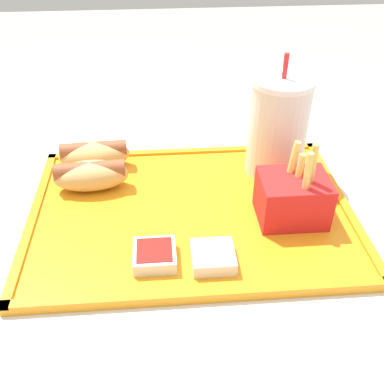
% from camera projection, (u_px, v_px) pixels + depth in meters
% --- Properties ---
extents(dining_table, '(1.41, 0.82, 0.73)m').
position_uv_depth(dining_table, '(171.00, 352.00, 0.88)').
color(dining_table, beige).
rests_on(dining_table, ground_plane).
extents(food_tray, '(0.45, 0.32, 0.01)m').
position_uv_depth(food_tray, '(192.00, 212.00, 0.63)').
color(food_tray, orange).
rests_on(food_tray, dining_table).
extents(soda_cup, '(0.09, 0.09, 0.19)m').
position_uv_depth(soda_cup, '(279.00, 126.00, 0.67)').
color(soda_cup, silver).
rests_on(soda_cup, food_tray).
extents(hot_dog_far, '(0.11, 0.06, 0.04)m').
position_uv_depth(hot_dog_far, '(95.00, 154.00, 0.70)').
color(hot_dog_far, tan).
rests_on(hot_dog_far, food_tray).
extents(hot_dog_near, '(0.11, 0.05, 0.04)m').
position_uv_depth(hot_dog_near, '(91.00, 174.00, 0.66)').
color(hot_dog_near, tan).
rests_on(hot_dog_near, food_tray).
extents(fries_carton, '(0.09, 0.07, 0.12)m').
position_uv_depth(fries_carton, '(294.00, 197.00, 0.60)').
color(fries_carton, red).
rests_on(fries_carton, food_tray).
extents(sauce_cup_mayo, '(0.05, 0.05, 0.02)m').
position_uv_depth(sauce_cup_mayo, '(214.00, 256.00, 0.54)').
color(sauce_cup_mayo, silver).
rests_on(sauce_cup_mayo, food_tray).
extents(sauce_cup_ketchup, '(0.05, 0.05, 0.02)m').
position_uv_depth(sauce_cup_ketchup, '(156.00, 255.00, 0.54)').
color(sauce_cup_ketchup, silver).
rests_on(sauce_cup_ketchup, food_tray).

